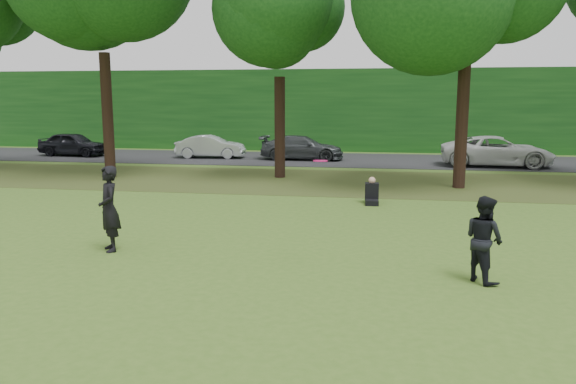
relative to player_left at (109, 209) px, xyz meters
The scene contains 9 objects.
ground 5.11m from the player_left, 25.02° to the right, with size 120.00×120.00×0.00m, color #3B5B1C.
leaf_litter 11.83m from the player_left, 67.26° to the left, with size 60.00×7.00×0.01m, color #483F19.
street 19.44m from the player_left, 76.42° to the left, with size 70.00×7.00×0.02m, color black.
far_hedge 25.34m from the player_left, 79.62° to the left, with size 70.00×3.00×5.00m, color #123F13.
player_left is the anchor object (origin of this frame).
player_right 7.64m from the player_left, ahead, with size 0.76×0.59×1.57m, color black.
parked_cars 18.79m from the player_left, 73.12° to the left, with size 36.17×3.54×1.45m.
frisbee 4.82m from the player_left, ahead, with size 0.37×0.37×0.05m.
seated_person 8.52m from the player_left, 50.02° to the left, with size 0.45×0.75×0.83m.
Camera 1 is at (1.21, -8.87, 3.29)m, focal length 35.00 mm.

